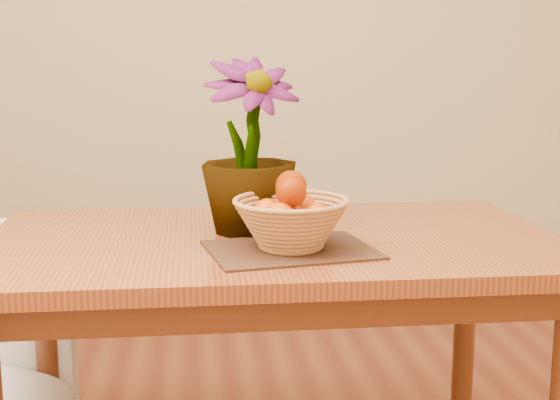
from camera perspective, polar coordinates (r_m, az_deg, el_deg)
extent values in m
cube|color=beige|center=(3.82, -3.64, 13.01)|extent=(4.00, 0.02, 2.70)
cube|color=brown|center=(1.93, -0.54, -3.27)|extent=(1.40, 0.80, 0.04)
cube|color=#522813|center=(1.94, -0.53, -4.98)|extent=(1.28, 0.68, 0.08)
cylinder|color=#522813|center=(2.38, -16.67, -10.48)|extent=(0.06, 0.06, 0.71)
cylinder|color=#522813|center=(2.47, 13.33, -9.45)|extent=(0.06, 0.06, 0.71)
cube|color=#3E2016|center=(1.78, 0.80, -3.66)|extent=(0.41, 0.34, 0.01)
cylinder|color=tan|center=(1.78, 0.80, -3.45)|extent=(0.13, 0.13, 0.01)
sphere|color=#CE5403|center=(1.77, 0.81, -1.20)|extent=(0.06, 0.06, 0.06)
sphere|color=#CE5403|center=(1.82, 1.61, -0.66)|extent=(0.07, 0.07, 0.07)
sphere|color=#CE5403|center=(1.79, -0.92, -0.93)|extent=(0.07, 0.07, 0.07)
sphere|color=#CE5403|center=(1.71, -0.03, -1.37)|extent=(0.07, 0.07, 0.07)
sphere|color=#CE5403|center=(1.74, 2.60, -1.28)|extent=(0.07, 0.07, 0.07)
sphere|color=#CE5403|center=(1.78, 0.82, 1.02)|extent=(0.07, 0.07, 0.07)
sphere|color=#CE5403|center=(1.72, 0.82, 0.62)|extent=(0.07, 0.07, 0.07)
sphere|color=#CE5403|center=(1.78, 0.82, 1.02)|extent=(0.07, 0.07, 0.07)
sphere|color=#CE5403|center=(1.72, 0.82, 0.62)|extent=(0.07, 0.07, 0.07)
imported|color=#1E4614|center=(1.93, -2.25, 3.95)|extent=(0.31, 0.31, 0.44)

